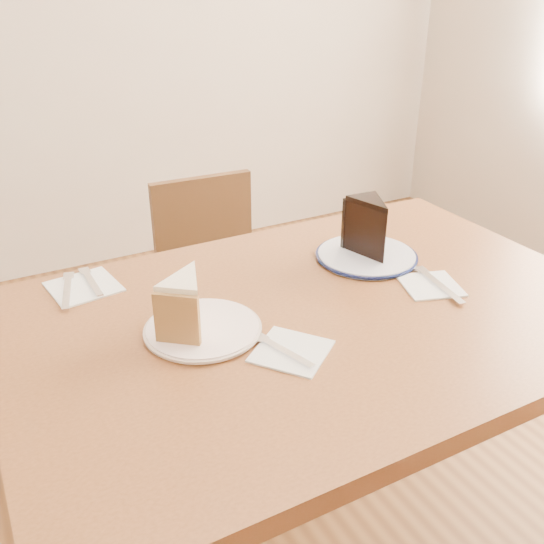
% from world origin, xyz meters
% --- Properties ---
extents(table, '(1.20, 0.80, 0.75)m').
position_xyz_m(table, '(0.00, 0.00, 0.65)').
color(table, '#512C16').
rests_on(table, ground).
extents(chair_far, '(0.40, 0.40, 0.77)m').
position_xyz_m(chair_far, '(0.08, 0.69, 0.43)').
color(chair_far, '#351F10').
rests_on(chair_far, ground).
extents(plate_cream, '(0.21, 0.21, 0.01)m').
position_xyz_m(plate_cream, '(-0.23, 0.03, 0.76)').
color(plate_cream, white).
rests_on(plate_cream, table).
extents(plate_navy, '(0.22, 0.22, 0.01)m').
position_xyz_m(plate_navy, '(0.23, 0.14, 0.76)').
color(plate_navy, white).
rests_on(plate_navy, table).
extents(carrot_cake, '(0.13, 0.13, 0.09)m').
position_xyz_m(carrot_cake, '(-0.25, 0.05, 0.81)').
color(carrot_cake, '#F0E0C6').
rests_on(carrot_cake, plate_cream).
extents(chocolate_cake, '(0.09, 0.12, 0.12)m').
position_xyz_m(chocolate_cake, '(0.23, 0.13, 0.82)').
color(chocolate_cake, black).
rests_on(chocolate_cake, plate_navy).
extents(napkin_cream, '(0.17, 0.17, 0.00)m').
position_xyz_m(napkin_cream, '(-0.12, -0.11, 0.75)').
color(napkin_cream, white).
rests_on(napkin_cream, table).
extents(napkin_navy, '(0.15, 0.15, 0.00)m').
position_xyz_m(napkin_navy, '(0.26, -0.03, 0.75)').
color(napkin_navy, white).
rests_on(napkin_navy, table).
extents(napkin_spare, '(0.15, 0.15, 0.00)m').
position_xyz_m(napkin_spare, '(-0.38, 0.31, 0.75)').
color(napkin_spare, white).
rests_on(napkin_spare, table).
extents(fork_cream, '(0.05, 0.14, 0.00)m').
position_xyz_m(fork_cream, '(-0.13, -0.10, 0.76)').
color(fork_cream, silver).
rests_on(fork_cream, napkin_cream).
extents(knife_navy, '(0.04, 0.17, 0.00)m').
position_xyz_m(knife_navy, '(0.28, -0.05, 0.76)').
color(knife_navy, silver).
rests_on(knife_navy, napkin_navy).
extents(fork_spare, '(0.02, 0.14, 0.00)m').
position_xyz_m(fork_spare, '(-0.36, 0.31, 0.76)').
color(fork_spare, silver).
rests_on(fork_spare, napkin_spare).
extents(knife_spare, '(0.05, 0.16, 0.00)m').
position_xyz_m(knife_spare, '(-0.42, 0.30, 0.76)').
color(knife_spare, silver).
rests_on(knife_spare, napkin_spare).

